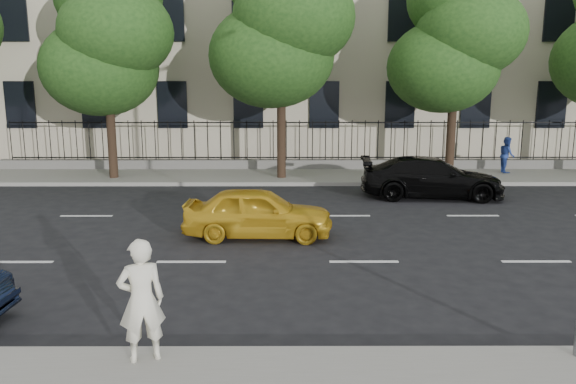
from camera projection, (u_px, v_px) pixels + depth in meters
name	position (u px, v px, depth m)	size (l,w,h in m)	color
ground	(382.00, 304.00, 10.54)	(120.00, 120.00, 0.00)	black
far_sidewalk	(328.00, 176.00, 24.25)	(60.00, 4.00, 0.15)	gray
lane_markings	(353.00, 235.00, 15.20)	(49.60, 4.62, 0.01)	silver
iron_fence	(325.00, 157.00, 25.81)	(30.00, 0.50, 2.20)	slate
tree_b	(108.00, 37.00, 22.48)	(5.53, 5.12, 8.97)	#382619
tree_c	(282.00, 22.00, 22.39)	(5.89, 5.50, 9.80)	#382619
tree_d	(456.00, 37.00, 22.52)	(5.34, 4.94, 8.84)	#382619
yellow_taxi	(258.00, 212.00, 14.94)	(1.59, 3.95, 1.35)	gold
black_sedan	(432.00, 177.00, 20.00)	(2.04, 5.02, 1.46)	black
woman_near	(141.00, 300.00, 7.97)	(0.66, 0.43, 1.82)	white
pedestrian_far	(507.00, 155.00, 24.55)	(0.76, 0.59, 1.57)	navy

